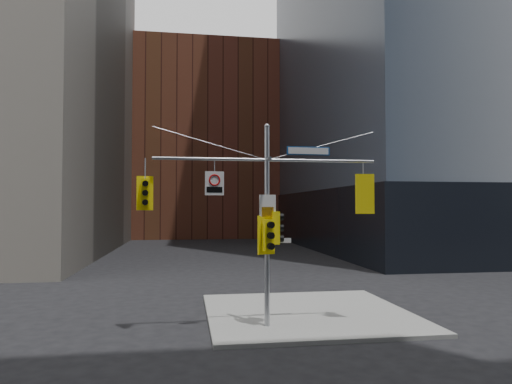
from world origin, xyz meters
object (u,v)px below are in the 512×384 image
object	(u,v)px
traffic_light_pole_front	(268,235)
regulatory_sign_arm	(215,183)
traffic_light_west_arm	(145,193)
street_sign_blade	(308,151)
signal_assembly	(267,204)
traffic_light_east_arm	(363,194)
traffic_light_pole_side	(276,228)

from	to	relation	value
traffic_light_pole_front	regulatory_sign_arm	distance (m)	2.63
traffic_light_west_arm	regulatory_sign_arm	world-z (taller)	regulatory_sign_arm
traffic_light_pole_front	regulatory_sign_arm	bearing A→B (deg)	158.46
street_sign_blade	regulatory_sign_arm	distance (m)	3.58
signal_assembly	traffic_light_pole_front	size ratio (longest dim) A/B	5.87
traffic_light_east_arm	regulatory_sign_arm	bearing A→B (deg)	6.55
street_sign_blade	traffic_light_east_arm	bearing A→B (deg)	-0.35
traffic_light_east_arm	street_sign_blade	world-z (taller)	street_sign_blade
signal_assembly	street_sign_blade	xyz separation A→B (m)	(1.52, 0.00, 1.93)
traffic_light_east_arm	signal_assembly	bearing A→B (deg)	6.34
traffic_light_pole_side	regulatory_sign_arm	world-z (taller)	regulatory_sign_arm
regulatory_sign_arm	street_sign_blade	bearing A→B (deg)	-6.99
traffic_light_west_arm	signal_assembly	bearing A→B (deg)	-7.06
traffic_light_pole_side	traffic_light_pole_front	world-z (taller)	traffic_light_pole_side
traffic_light_east_arm	traffic_light_pole_front	xyz separation A→B (m)	(-3.59, -0.27, -1.46)
traffic_light_west_arm	traffic_light_pole_side	size ratio (longest dim) A/B	1.02
traffic_light_west_arm	traffic_light_pole_side	bearing A→B (deg)	-6.88
traffic_light_west_arm	regulatory_sign_arm	xyz separation A→B (m)	(2.36, -0.03, 0.38)
signal_assembly	traffic_light_west_arm	bearing A→B (deg)	179.83
signal_assembly	traffic_light_pole_side	distance (m)	0.89
traffic_light_pole_side	traffic_light_west_arm	bearing A→B (deg)	82.97
traffic_light_pole_front	traffic_light_east_arm	bearing A→B (deg)	-9.75
traffic_light_east_arm	traffic_light_pole_front	world-z (taller)	traffic_light_east_arm
traffic_light_east_arm	traffic_light_pole_side	bearing A→B (deg)	6.11
traffic_light_east_arm	street_sign_blade	size ratio (longest dim) A/B	0.91
traffic_light_pole_side	traffic_light_pole_front	xyz separation A→B (m)	(-0.33, -0.28, -0.24)
traffic_light_east_arm	traffic_light_pole_front	distance (m)	3.89
signal_assembly	traffic_light_east_arm	xyz separation A→B (m)	(3.59, 0.00, 0.38)
traffic_light_east_arm	street_sign_blade	distance (m)	2.59
signal_assembly	traffic_light_pole_front	xyz separation A→B (m)	(-0.00, -0.27, -1.08)
traffic_light_west_arm	traffic_light_pole_side	distance (m)	4.71
traffic_light_pole_front	street_sign_blade	distance (m)	3.38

